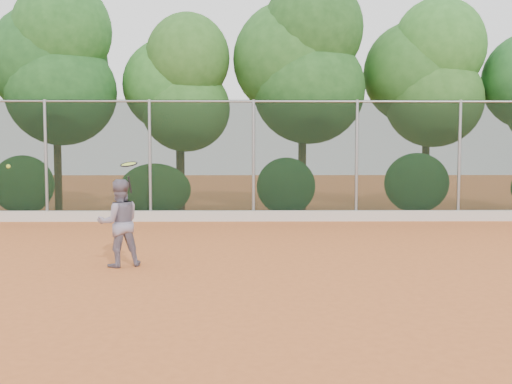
{
  "coord_description": "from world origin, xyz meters",
  "views": [
    {
      "loc": [
        -0.13,
        -9.55,
        1.99
      ],
      "look_at": [
        0.0,
        1.0,
        1.25
      ],
      "focal_mm": 40.0,
      "sensor_mm": 36.0,
      "label": 1
    }
  ],
  "objects": [
    {
      "name": "foliage_backdrop",
      "position": [
        -0.55,
        8.98,
        4.4
      ],
      "size": [
        23.7,
        3.63,
        7.55
      ],
      "color": "#422D19",
      "rests_on": "ground"
    },
    {
      "name": "concrete_curb",
      "position": [
        0.0,
        6.82,
        0.15
      ],
      "size": [
        24.0,
        0.2,
        0.3
      ],
      "primitive_type": "cube",
      "color": "beige",
      "rests_on": "ground"
    },
    {
      "name": "ground",
      "position": [
        0.0,
        0.0,
        0.0
      ],
      "size": [
        80.0,
        80.0,
        0.0
      ],
      "primitive_type": "plane",
      "color": "#C8652F",
      "rests_on": "ground"
    },
    {
      "name": "tennis_ball_in_flight",
      "position": [
        -4.46,
        0.76,
        1.73
      ],
      "size": [
        0.07,
        0.07,
        0.07
      ],
      "color": "#B6D02F",
      "rests_on": "ground"
    },
    {
      "name": "chainlink_fence",
      "position": [
        -0.0,
        7.0,
        1.86
      ],
      "size": [
        24.09,
        0.09,
        3.5
      ],
      "color": "black",
      "rests_on": "ground"
    },
    {
      "name": "tennis_racket",
      "position": [
        -2.17,
        0.14,
        1.74
      ],
      "size": [
        0.39,
        0.38,
        0.55
      ],
      "color": "black",
      "rests_on": "ground"
    },
    {
      "name": "tennis_player",
      "position": [
        -2.39,
        0.31,
        0.76
      ],
      "size": [
        0.91,
        0.82,
        1.52
      ],
      "primitive_type": "imported",
      "rotation": [
        0.0,
        0.0,
        3.54
      ],
      "color": "slate",
      "rests_on": "ground"
    }
  ]
}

